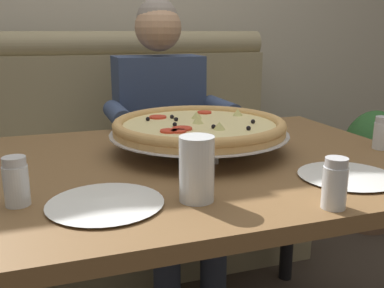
{
  "coord_description": "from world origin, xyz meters",
  "views": [
    {
      "loc": [
        -0.47,
        -1.18,
        1.13
      ],
      "look_at": [
        -0.06,
        0.01,
        0.8
      ],
      "focal_mm": 41.03,
      "sensor_mm": 36.0,
      "label": 1
    }
  ],
  "objects_px": {
    "drinking_glass": "(197,172)",
    "plate_near_right": "(105,201)",
    "shaker_parmesan": "(335,187)",
    "potted_plant": "(372,164)",
    "dining_table": "(211,185)",
    "shaker_pepper_flakes": "(16,185)",
    "diner_main": "(165,126)",
    "plate_near_left": "(347,174)",
    "booth_bench": "(143,175)",
    "shaker_oregano": "(382,135)",
    "pizza": "(199,127)"
  },
  "relations": [
    {
      "from": "drinking_glass",
      "to": "potted_plant",
      "type": "xyz_separation_m",
      "value": [
        1.45,
        1.07,
        -0.44
      ]
    },
    {
      "from": "shaker_oregano",
      "to": "shaker_parmesan",
      "type": "relative_size",
      "value": 0.94
    },
    {
      "from": "pizza",
      "to": "shaker_pepper_flakes",
      "type": "height_order",
      "value": "pizza"
    },
    {
      "from": "dining_table",
      "to": "drinking_glass",
      "type": "relative_size",
      "value": 8.37
    },
    {
      "from": "booth_bench",
      "to": "plate_near_left",
      "type": "distance_m",
      "value": 1.33
    },
    {
      "from": "shaker_oregano",
      "to": "plate_near_right",
      "type": "bearing_deg",
      "value": -168.32
    },
    {
      "from": "shaker_parmesan",
      "to": "plate_near_right",
      "type": "xyz_separation_m",
      "value": [
        -0.46,
        0.18,
        -0.04
      ]
    },
    {
      "from": "dining_table",
      "to": "potted_plant",
      "type": "relative_size",
      "value": 1.77
    },
    {
      "from": "dining_table",
      "to": "plate_near_right",
      "type": "relative_size",
      "value": 4.8
    },
    {
      "from": "booth_bench",
      "to": "shaker_pepper_flakes",
      "type": "distance_m",
      "value": 1.35
    },
    {
      "from": "drinking_glass",
      "to": "plate_near_right",
      "type": "bearing_deg",
      "value": 169.29
    },
    {
      "from": "plate_near_left",
      "to": "potted_plant",
      "type": "relative_size",
      "value": 0.36
    },
    {
      "from": "shaker_parmesan",
      "to": "potted_plant",
      "type": "xyz_separation_m",
      "value": [
        1.19,
        1.2,
        -0.42
      ]
    },
    {
      "from": "booth_bench",
      "to": "plate_near_right",
      "type": "xyz_separation_m",
      "value": [
        -0.35,
        -1.23,
        0.37
      ]
    },
    {
      "from": "plate_near_left",
      "to": "drinking_glass",
      "type": "bearing_deg",
      "value": -177.13
    },
    {
      "from": "shaker_oregano",
      "to": "plate_near_left",
      "type": "xyz_separation_m",
      "value": [
        -0.29,
        -0.21,
        -0.03
      ]
    },
    {
      "from": "plate_near_left",
      "to": "shaker_oregano",
      "type": "bearing_deg",
      "value": 35.23
    },
    {
      "from": "drinking_glass",
      "to": "shaker_pepper_flakes",
      "type": "bearing_deg",
      "value": 165.13
    },
    {
      "from": "shaker_pepper_flakes",
      "to": "booth_bench",
      "type": "bearing_deg",
      "value": 65.39
    },
    {
      "from": "pizza",
      "to": "plate_near_right",
      "type": "relative_size",
      "value": 2.18
    },
    {
      "from": "dining_table",
      "to": "drinking_glass",
      "type": "distance_m",
      "value": 0.38
    },
    {
      "from": "dining_table",
      "to": "shaker_parmesan",
      "type": "height_order",
      "value": "shaker_parmesan"
    },
    {
      "from": "shaker_pepper_flakes",
      "to": "shaker_parmesan",
      "type": "xyz_separation_m",
      "value": [
        0.65,
        -0.24,
        0.0
      ]
    },
    {
      "from": "pizza",
      "to": "plate_near_left",
      "type": "relative_size",
      "value": 2.22
    },
    {
      "from": "dining_table",
      "to": "plate_near_right",
      "type": "height_order",
      "value": "plate_near_right"
    },
    {
      "from": "booth_bench",
      "to": "shaker_parmesan",
      "type": "distance_m",
      "value": 1.47
    },
    {
      "from": "booth_bench",
      "to": "plate_near_right",
      "type": "height_order",
      "value": "booth_bench"
    },
    {
      "from": "dining_table",
      "to": "pizza",
      "type": "xyz_separation_m",
      "value": [
        -0.01,
        0.09,
        0.16
      ]
    },
    {
      "from": "booth_bench",
      "to": "diner_main",
      "type": "height_order",
      "value": "diner_main"
    },
    {
      "from": "pizza",
      "to": "drinking_glass",
      "type": "bearing_deg",
      "value": -110.58
    },
    {
      "from": "plate_near_left",
      "to": "potted_plant",
      "type": "bearing_deg",
      "value": 45.51
    },
    {
      "from": "diner_main",
      "to": "shaker_parmesan",
      "type": "relative_size",
      "value": 11.34
    },
    {
      "from": "dining_table",
      "to": "shaker_oregano",
      "type": "distance_m",
      "value": 0.58
    },
    {
      "from": "diner_main",
      "to": "shaker_pepper_flakes",
      "type": "height_order",
      "value": "diner_main"
    },
    {
      "from": "diner_main",
      "to": "plate_near_right",
      "type": "height_order",
      "value": "diner_main"
    },
    {
      "from": "shaker_parmesan",
      "to": "potted_plant",
      "type": "bearing_deg",
      "value": 45.41
    },
    {
      "from": "dining_table",
      "to": "shaker_pepper_flakes",
      "type": "distance_m",
      "value": 0.59
    },
    {
      "from": "dining_table",
      "to": "shaker_pepper_flakes",
      "type": "xyz_separation_m",
      "value": [
        -0.54,
        -0.21,
        0.13
      ]
    },
    {
      "from": "shaker_pepper_flakes",
      "to": "drinking_glass",
      "type": "distance_m",
      "value": 0.39
    },
    {
      "from": "diner_main",
      "to": "plate_near_left",
      "type": "bearing_deg",
      "value": -77.32
    },
    {
      "from": "pizza",
      "to": "shaker_parmesan",
      "type": "xyz_separation_m",
      "value": [
        0.12,
        -0.53,
        -0.03
      ]
    },
    {
      "from": "shaker_pepper_flakes",
      "to": "potted_plant",
      "type": "xyz_separation_m",
      "value": [
        1.83,
        0.97,
        -0.42
      ]
    },
    {
      "from": "dining_table",
      "to": "plate_near_left",
      "type": "xyz_separation_m",
      "value": [
        0.27,
        -0.29,
        0.1
      ]
    },
    {
      "from": "pizza",
      "to": "shaker_oregano",
      "type": "bearing_deg",
      "value": -16.32
    },
    {
      "from": "booth_bench",
      "to": "pizza",
      "type": "xyz_separation_m",
      "value": [
        -0.01,
        -0.88,
        0.44
      ]
    },
    {
      "from": "dining_table",
      "to": "plate_near_left",
      "type": "height_order",
      "value": "plate_near_left"
    },
    {
      "from": "shaker_parmesan",
      "to": "plate_near_right",
      "type": "bearing_deg",
      "value": 159.33
    },
    {
      "from": "shaker_pepper_flakes",
      "to": "diner_main",
      "type": "bearing_deg",
      "value": 57.12
    },
    {
      "from": "shaker_oregano",
      "to": "diner_main",
      "type": "bearing_deg",
      "value": 123.38
    },
    {
      "from": "dining_table",
      "to": "booth_bench",
      "type": "bearing_deg",
      "value": 90.0
    }
  ]
}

